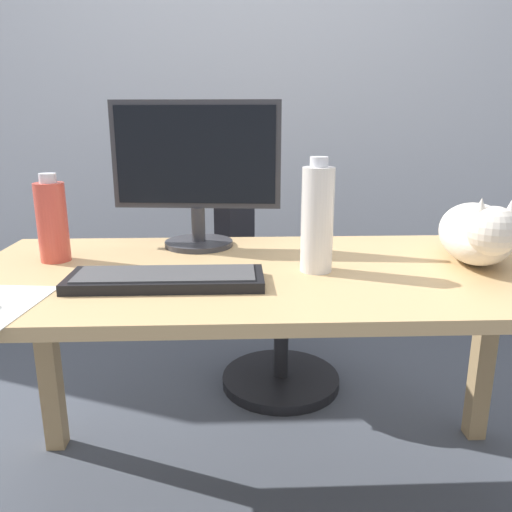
% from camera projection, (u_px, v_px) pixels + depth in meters
% --- Properties ---
extents(ground_plane, '(8.00, 8.00, 0.00)m').
position_uv_depth(ground_plane, '(276.00, 502.00, 1.45)').
color(ground_plane, '#474C56').
extents(back_wall, '(6.00, 0.04, 2.60)m').
position_uv_depth(back_wall, '(255.00, 73.00, 2.60)').
color(back_wall, silver).
rests_on(back_wall, ground_plane).
extents(desk, '(1.55, 0.71, 0.70)m').
position_uv_depth(desk, '(278.00, 304.00, 1.29)').
color(desk, tan).
rests_on(desk, ground_plane).
extents(office_chair, '(0.50, 0.48, 0.93)m').
position_uv_depth(office_chair, '(269.00, 292.00, 2.01)').
color(office_chair, black).
rests_on(office_chair, ground_plane).
extents(monitor, '(0.48, 0.20, 0.41)m').
position_uv_depth(monitor, '(197.00, 169.00, 1.43)').
color(monitor, '#333338').
rests_on(monitor, desk).
extents(keyboard, '(0.44, 0.15, 0.03)m').
position_uv_depth(keyboard, '(166.00, 279.00, 1.14)').
color(keyboard, black).
rests_on(keyboard, desk).
extents(cat, '(0.29, 0.59, 0.20)m').
position_uv_depth(cat, '(477.00, 232.00, 1.29)').
color(cat, silver).
rests_on(cat, desk).
extents(water_bottle, '(0.08, 0.08, 0.28)m').
position_uv_depth(water_bottle, '(317.00, 219.00, 1.21)').
color(water_bottle, silver).
rests_on(water_bottle, desk).
extents(spray_bottle, '(0.08, 0.08, 0.23)m').
position_uv_depth(spray_bottle, '(52.00, 221.00, 1.31)').
color(spray_bottle, '#D84C3D').
rests_on(spray_bottle, desk).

